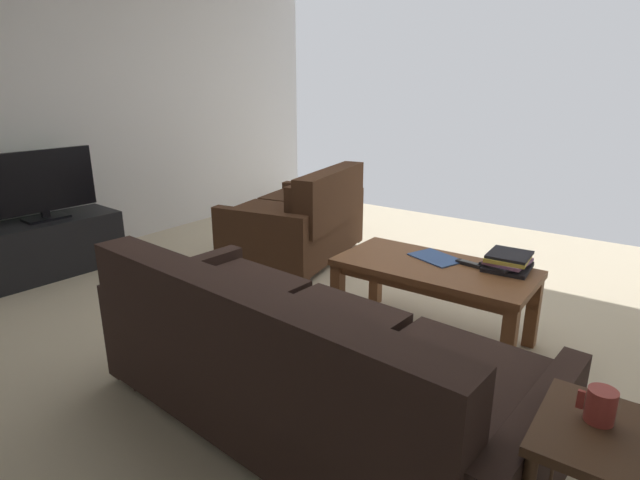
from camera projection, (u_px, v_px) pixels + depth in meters
ground_plane at (357, 320)px, 3.40m from camera, size 5.69×5.79×0.01m
wall_right at (91, 96)px, 4.58m from camera, size 0.12×5.79×2.79m
sofa_main at (298, 364)px, 2.22m from camera, size 2.12×1.05×0.80m
loveseat_near at (300, 222)px, 4.44m from camera, size 1.04×1.37×0.82m
coffee_table at (434, 276)px, 3.06m from camera, size 1.15×0.58×0.47m
end_table at (608, 473)px, 1.43m from camera, size 0.40×0.40×0.60m
tv_stand at (51, 246)px, 4.17m from camera, size 0.53×1.08×0.46m
flat_tv at (40, 184)px, 4.01m from camera, size 0.22×0.84×0.55m
coffee_mug at (600, 406)px, 1.43m from camera, size 0.10×0.08×0.10m
book_stack at (508, 261)px, 2.95m from camera, size 0.27×0.31×0.10m
tv_remote at (469, 264)px, 3.02m from camera, size 0.16×0.07×0.02m
loose_magazine at (436, 258)px, 3.14m from camera, size 0.35×0.30×0.01m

